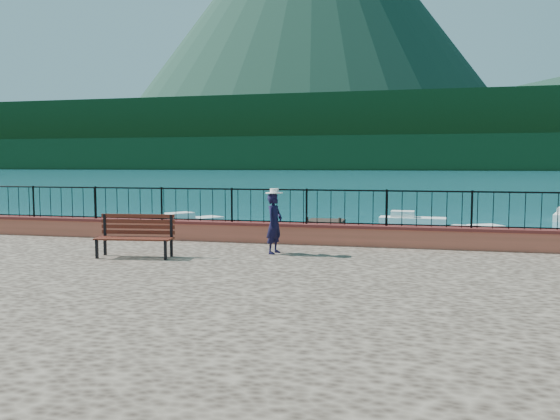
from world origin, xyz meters
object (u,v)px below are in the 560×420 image
at_px(boat_1, 482,236).
at_px(boat_3, 189,219).
at_px(boat_0, 280,236).
at_px(boat_2, 496,233).
at_px(park_bench, 135,245).
at_px(boat_4, 412,218).
at_px(person, 274,224).

xyz_separation_m(boat_1, boat_3, (-14.99, 4.05, 0.00)).
bearing_deg(boat_0, boat_2, -13.71).
bearing_deg(boat_3, boat_2, -65.74).
bearing_deg(park_bench, boat_4, 64.31).
bearing_deg(person, boat_0, 25.81).
bearing_deg(boat_3, boat_4, -40.00).
height_order(person, boat_2, person).
height_order(person, boat_1, person).
distance_m(boat_1, boat_4, 7.95).
bearing_deg(boat_2, boat_4, 91.79).
relative_size(boat_1, boat_3, 1.08).
relative_size(boat_0, boat_3, 1.06).
height_order(boat_0, boat_3, same).
xyz_separation_m(boat_0, boat_4, (5.52, 9.37, 0.00)).
xyz_separation_m(person, boat_4, (3.54, 18.48, -1.56)).
distance_m(boat_2, boat_4, 7.17).
height_order(boat_1, boat_4, same).
height_order(boat_0, boat_1, same).
bearing_deg(person, boat_3, 43.26).
distance_m(person, boat_2, 14.26).
xyz_separation_m(park_bench, boat_1, (9.52, 12.36, -1.11)).
bearing_deg(boat_4, boat_1, -66.43).
height_order(boat_0, boat_2, same).
bearing_deg(boat_2, park_bench, -155.20).
distance_m(boat_2, boat_3, 15.99).
xyz_separation_m(boat_3, boat_4, (12.16, 3.37, 0.00)).
relative_size(boat_2, boat_3, 0.93).
height_order(boat_2, boat_4, same).
distance_m(park_bench, boat_0, 10.53).
relative_size(boat_1, boat_2, 1.15).
bearing_deg(boat_2, person, -148.20).
bearing_deg(boat_3, person, -115.78).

